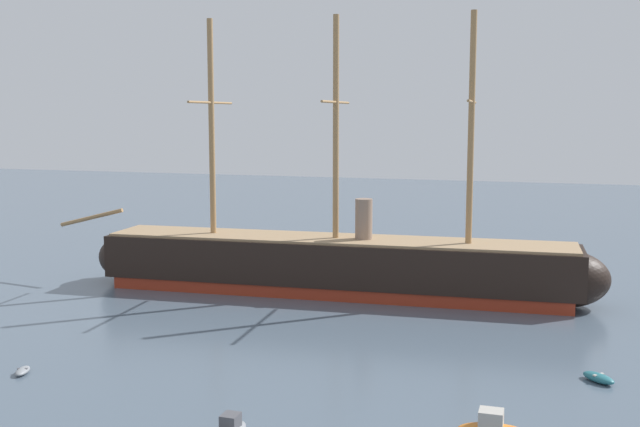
% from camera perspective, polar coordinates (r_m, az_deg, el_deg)
% --- Properties ---
extents(tall_ship, '(59.87, 13.48, 28.78)m').
position_cam_1_polar(tall_ship, '(81.04, 1.16, -3.77)').
color(tall_ship, maroon).
rests_on(tall_ship, ground).
extents(dinghy_mid_left, '(1.43, 2.12, 0.46)m').
position_cam_1_polar(dinghy_mid_left, '(61.20, -21.16, -10.82)').
color(dinghy_mid_left, gray).
rests_on(dinghy_mid_left, ground).
extents(dinghy_alongside_stern, '(2.67, 2.60, 0.61)m').
position_cam_1_polar(dinghy_alongside_stern, '(58.99, 19.92, -11.37)').
color(dinghy_alongside_stern, '#236670').
rests_on(dinghy_alongside_stern, ground).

